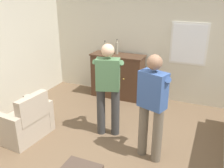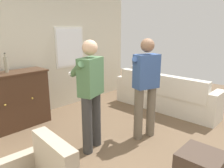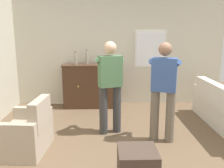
{
  "view_description": "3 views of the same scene",
  "coord_description": "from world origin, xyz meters",
  "px_view_note": "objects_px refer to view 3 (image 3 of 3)",
  "views": [
    {
      "loc": [
        1.33,
        -2.96,
        2.54
      ],
      "look_at": [
        -0.13,
        0.45,
        1.09
      ],
      "focal_mm": 40.0,
      "sensor_mm": 36.0,
      "label": 1
    },
    {
      "loc": [
        -2.35,
        -1.64,
        1.85
      ],
      "look_at": [
        -0.13,
        0.43,
        1.05
      ],
      "focal_mm": 35.0,
      "sensor_mm": 36.0,
      "label": 2
    },
    {
      "loc": [
        -0.42,
        -3.67,
        1.87
      ],
      "look_at": [
        -0.29,
        0.37,
        0.99
      ],
      "focal_mm": 40.0,
      "sensor_mm": 36.0,
      "label": 3
    }
  ],
  "objects_px": {
    "ottoman": "(137,166)",
    "person_standing_right": "(164,87)",
    "bottle_liquor_amber": "(87,58)",
    "bottle_wine_green": "(75,59)",
    "person_standing_left": "(110,83)",
    "sideboard_cabinet": "(89,86)",
    "armchair": "(27,134)"
  },
  "relations": [
    {
      "from": "ottoman",
      "to": "person_standing_right",
      "type": "xyz_separation_m",
      "value": [
        0.58,
        1.21,
        0.72
      ]
    },
    {
      "from": "bottle_liquor_amber",
      "to": "person_standing_right",
      "type": "bearing_deg",
      "value": -55.5
    },
    {
      "from": "bottle_wine_green",
      "to": "person_standing_left",
      "type": "height_order",
      "value": "person_standing_left"
    },
    {
      "from": "sideboard_cabinet",
      "to": "ottoman",
      "type": "xyz_separation_m",
      "value": [
        0.77,
        -3.19,
        -0.31
      ]
    },
    {
      "from": "bottle_liquor_amber",
      "to": "sideboard_cabinet",
      "type": "bearing_deg",
      "value": -50.22
    },
    {
      "from": "armchair",
      "to": "bottle_wine_green",
      "type": "bearing_deg",
      "value": 76.77
    },
    {
      "from": "sideboard_cabinet",
      "to": "person_standing_left",
      "type": "distance_m",
      "value": 1.72
    },
    {
      "from": "bottle_wine_green",
      "to": "ottoman",
      "type": "bearing_deg",
      "value": -71.11
    },
    {
      "from": "bottle_liquor_amber",
      "to": "person_standing_left",
      "type": "height_order",
      "value": "person_standing_left"
    },
    {
      "from": "sideboard_cabinet",
      "to": "person_standing_left",
      "type": "bearing_deg",
      "value": -73.64
    },
    {
      "from": "bottle_liquor_amber",
      "to": "ottoman",
      "type": "bearing_deg",
      "value": -75.94
    },
    {
      "from": "armchair",
      "to": "sideboard_cabinet",
      "type": "relative_size",
      "value": 0.74
    },
    {
      "from": "bottle_wine_green",
      "to": "person_standing_right",
      "type": "bearing_deg",
      "value": -49.44
    },
    {
      "from": "ottoman",
      "to": "person_standing_left",
      "type": "distance_m",
      "value": 1.76
    },
    {
      "from": "sideboard_cabinet",
      "to": "person_standing_left",
      "type": "relative_size",
      "value": 0.75
    },
    {
      "from": "armchair",
      "to": "sideboard_cabinet",
      "type": "xyz_separation_m",
      "value": [
        0.84,
        2.3,
        0.24
      ]
    },
    {
      "from": "sideboard_cabinet",
      "to": "bottle_wine_green",
      "type": "bearing_deg",
      "value": -172.89
    },
    {
      "from": "ottoman",
      "to": "person_standing_right",
      "type": "bearing_deg",
      "value": 64.16
    },
    {
      "from": "sideboard_cabinet",
      "to": "person_standing_left",
      "type": "xyz_separation_m",
      "value": [
        0.47,
        -1.61,
        0.41
      ]
    },
    {
      "from": "bottle_liquor_amber",
      "to": "ottoman",
      "type": "xyz_separation_m",
      "value": [
        0.81,
        -3.24,
        -0.99
      ]
    },
    {
      "from": "sideboard_cabinet",
      "to": "armchair",
      "type": "bearing_deg",
      "value": -110.07
    },
    {
      "from": "ottoman",
      "to": "person_standing_left",
      "type": "xyz_separation_m",
      "value": [
        -0.3,
        1.58,
        0.72
      ]
    },
    {
      "from": "bottle_liquor_amber",
      "to": "ottoman",
      "type": "relative_size",
      "value": 0.73
    },
    {
      "from": "armchair",
      "to": "bottle_liquor_amber",
      "type": "xyz_separation_m",
      "value": [
        0.8,
        2.35,
        0.92
      ]
    },
    {
      "from": "armchair",
      "to": "person_standing_left",
      "type": "height_order",
      "value": "person_standing_left"
    },
    {
      "from": "armchair",
      "to": "bottle_wine_green",
      "type": "distance_m",
      "value": 2.49
    },
    {
      "from": "sideboard_cabinet",
      "to": "bottle_wine_green",
      "type": "distance_m",
      "value": 0.72
    },
    {
      "from": "person_standing_left",
      "to": "person_standing_right",
      "type": "distance_m",
      "value": 0.96
    },
    {
      "from": "bottle_wine_green",
      "to": "person_standing_right",
      "type": "relative_size",
      "value": 0.18
    },
    {
      "from": "sideboard_cabinet",
      "to": "ottoman",
      "type": "height_order",
      "value": "sideboard_cabinet"
    },
    {
      "from": "armchair",
      "to": "ottoman",
      "type": "bearing_deg",
      "value": -28.89
    },
    {
      "from": "ottoman",
      "to": "person_standing_left",
      "type": "relative_size",
      "value": 0.29
    }
  ]
}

